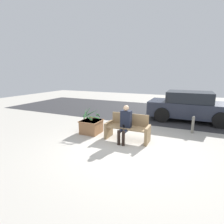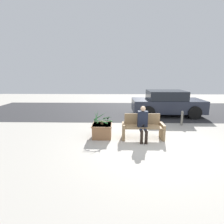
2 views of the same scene
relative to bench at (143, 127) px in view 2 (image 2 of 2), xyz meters
The scene contains 8 objects.
ground_plane 0.88m from the bench, 75.18° to the right, with size 30.00×30.00×0.00m, color #ADA89E.
road_surface 5.10m from the bench, 87.78° to the left, with size 20.00×6.00×0.01m, color #2D2D30.
bench is the anchor object (origin of this frame).
person_seated 0.34m from the bench, 99.55° to the right, with size 0.36×0.63×1.27m.
planter_box 1.56m from the bench, behind, with size 0.75×0.77×0.52m.
potted_plant 1.58m from the bench, behind, with size 0.76×0.82×0.54m.
parked_car 4.27m from the bench, 62.58° to the left, with size 4.01×1.98×1.46m.
bollard_post 2.73m from the bench, 39.12° to the left, with size 0.12×0.12×0.69m.
Camera 2 is at (-1.23, -5.62, 2.44)m, focal length 28.00 mm.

